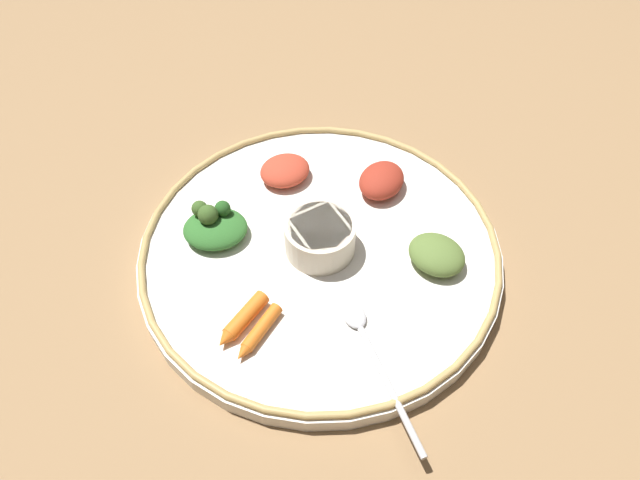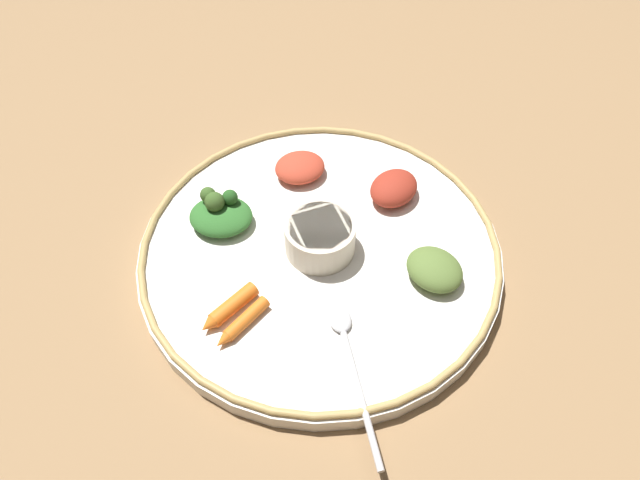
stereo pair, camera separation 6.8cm
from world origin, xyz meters
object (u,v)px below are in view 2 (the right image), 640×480
(center_bowl, at_px, (320,236))
(carrot_near_spoon, at_px, (229,308))
(carrot_outer, at_px, (242,322))
(spoon, at_px, (350,355))
(greens_pile, at_px, (220,213))

(center_bowl, height_order, carrot_near_spoon, center_bowl)
(carrot_near_spoon, xyz_separation_m, carrot_outer, (-0.02, -0.02, -0.00))
(center_bowl, relative_size, carrot_near_spoon, 1.25)
(spoon, xyz_separation_m, carrot_near_spoon, (0.05, 0.13, 0.00))
(spoon, bearing_deg, carrot_outer, 73.22)
(center_bowl, xyz_separation_m, carrot_near_spoon, (-0.09, 0.09, -0.01))
(spoon, xyz_separation_m, greens_pile, (0.18, 0.15, 0.01))
(carrot_outer, bearing_deg, center_bowl, -36.43)
(greens_pile, bearing_deg, carrot_outer, -164.03)
(center_bowl, height_order, carrot_outer, center_bowl)
(carrot_outer, bearing_deg, spoon, -106.78)
(center_bowl, distance_m, carrot_outer, 0.13)
(greens_pile, bearing_deg, carrot_near_spoon, -168.66)
(carrot_near_spoon, height_order, carrot_outer, carrot_near_spoon)
(greens_pile, distance_m, carrot_near_spoon, 0.13)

